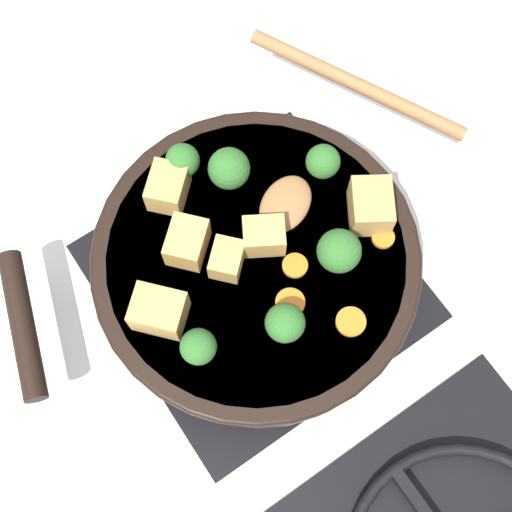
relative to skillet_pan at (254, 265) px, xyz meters
name	(u,v)px	position (x,y,z in m)	size (l,w,h in m)	color
ground_plane	(256,282)	(0.00, 0.00, -0.06)	(2.40, 2.40, 0.00)	white
front_burner_grate	(256,278)	(0.00, 0.00, -0.05)	(0.31, 0.31, 0.03)	black
skillet_pan	(254,265)	(0.00, 0.00, 0.00)	(0.43, 0.34, 0.06)	black
wooden_spoon	(328,132)	(-0.14, -0.07, 0.03)	(0.25, 0.24, 0.02)	olive
tofu_cube_center_large	(168,188)	(0.03, -0.11, 0.04)	(0.04, 0.04, 0.04)	tan
tofu_cube_near_handle	(158,310)	(0.11, 0.00, 0.05)	(0.05, 0.04, 0.04)	tan
tofu_cube_east_chunk	(187,242)	(0.05, -0.04, 0.04)	(0.04, 0.04, 0.04)	tan
tofu_cube_west_chunk	(371,206)	(-0.12, 0.03, 0.05)	(0.05, 0.04, 0.04)	tan
tofu_cube_back_piece	(227,259)	(0.03, -0.01, 0.04)	(0.04, 0.03, 0.03)	tan
tofu_cube_front_piece	(264,236)	(-0.02, -0.01, 0.04)	(0.04, 0.03, 0.03)	tan
broccoli_floret_near_spoon	(323,162)	(-0.11, -0.04, 0.05)	(0.04, 0.04, 0.04)	#709956
broccoli_floret_center_top	(339,251)	(-0.07, 0.05, 0.05)	(0.04, 0.04, 0.05)	#709956
broccoli_floret_east_rim	(229,169)	(-0.03, -0.08, 0.05)	(0.04, 0.04, 0.05)	#709956
broccoli_floret_west_rim	(285,323)	(0.02, 0.08, 0.05)	(0.04, 0.04, 0.05)	#709956
broccoli_floret_north_edge	(183,161)	(0.01, -0.12, 0.05)	(0.04, 0.04, 0.04)	#709956
broccoli_floret_south_cluster	(198,347)	(0.10, 0.05, 0.05)	(0.03, 0.03, 0.04)	#709956
carrot_slice_orange_thin	(383,238)	(-0.12, 0.06, 0.03)	(0.02, 0.02, 0.01)	orange
carrot_slice_near_center	(294,300)	(-0.01, 0.06, 0.03)	(0.03, 0.03, 0.01)	orange
carrot_slice_edge_slice	(295,266)	(-0.03, 0.03, 0.03)	(0.03, 0.03, 0.01)	orange
carrot_slice_under_broccoli	(351,322)	(-0.04, 0.11, 0.03)	(0.03, 0.03, 0.01)	orange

